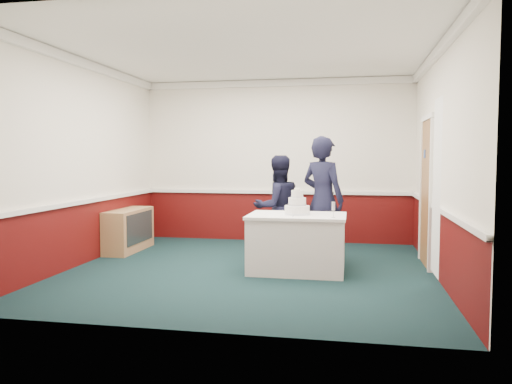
% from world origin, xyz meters
% --- Properties ---
extents(ground, '(5.00, 5.00, 0.00)m').
position_xyz_m(ground, '(0.00, 0.00, 0.00)').
color(ground, black).
rests_on(ground, ground).
extents(room_shell, '(5.00, 5.00, 3.00)m').
position_xyz_m(room_shell, '(0.08, 0.61, 1.97)').
color(room_shell, white).
rests_on(room_shell, ground).
extents(sideboard, '(0.41, 1.20, 0.70)m').
position_xyz_m(sideboard, '(-2.28, 1.03, 0.35)').
color(sideboard, tan).
rests_on(sideboard, ground).
extents(cake_table, '(1.32, 0.92, 0.79)m').
position_xyz_m(cake_table, '(0.66, 0.04, 0.40)').
color(cake_table, white).
rests_on(cake_table, ground).
extents(wedding_cake, '(0.35, 0.35, 0.36)m').
position_xyz_m(wedding_cake, '(0.66, 0.04, 0.90)').
color(wedding_cake, white).
rests_on(wedding_cake, cake_table).
extents(cake_knife, '(0.03, 0.22, 0.00)m').
position_xyz_m(cake_knife, '(0.63, -0.16, 0.79)').
color(cake_knife, silver).
rests_on(cake_knife, cake_table).
extents(champagne_flute, '(0.05, 0.05, 0.21)m').
position_xyz_m(champagne_flute, '(1.16, -0.24, 0.93)').
color(champagne_flute, silver).
rests_on(champagne_flute, cake_table).
extents(person_man, '(0.98, 0.93, 1.60)m').
position_xyz_m(person_man, '(0.28, 0.83, 0.80)').
color(person_man, black).
rests_on(person_man, ground).
extents(person_woman, '(0.82, 0.74, 1.88)m').
position_xyz_m(person_woman, '(0.97, 0.71, 0.94)').
color(person_woman, black).
rests_on(person_woman, ground).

